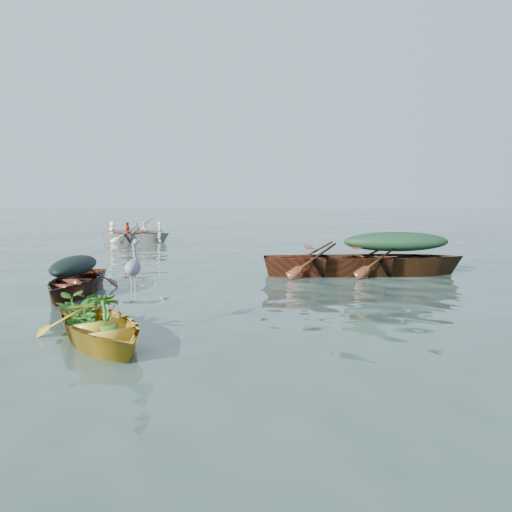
# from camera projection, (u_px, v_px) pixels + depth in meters

# --- Properties ---
(ground) EXTENTS (140.00, 140.00, 0.00)m
(ground) POSITION_uv_depth(u_px,v_px,m) (199.00, 295.00, 10.72)
(ground) COLOR #374D41
(ground) RESTS_ON ground
(yellow_dinghy) EXTENTS (3.18, 3.42, 0.89)m
(yellow_dinghy) POSITION_uv_depth(u_px,v_px,m) (100.00, 343.00, 7.28)
(yellow_dinghy) COLOR #B98424
(yellow_dinghy) RESTS_ON ground
(dark_covered_boat) EXTENTS (1.78, 3.84, 0.93)m
(dark_covered_boat) POSITION_uv_depth(u_px,v_px,m) (75.00, 294.00, 10.82)
(dark_covered_boat) COLOR #4F2612
(dark_covered_boat) RESTS_ON ground
(green_tarp_boat) EXTENTS (5.28, 2.15, 1.25)m
(green_tarp_boat) POSITION_uv_depth(u_px,v_px,m) (395.00, 275.00, 13.44)
(green_tarp_boat) COLOR #512913
(green_tarp_boat) RESTS_ON ground
(open_wooden_boat) EXTENTS (5.17, 2.04, 1.22)m
(open_wooden_boat) POSITION_uv_depth(u_px,v_px,m) (331.00, 275.00, 13.40)
(open_wooden_boat) COLOR maroon
(open_wooden_boat) RESTS_ON ground
(rowed_boat) EXTENTS (4.33, 1.72, 1.00)m
(rowed_boat) POSITION_uv_depth(u_px,v_px,m) (136.00, 242.00, 22.65)
(rowed_boat) COLOR beige
(rowed_boat) RESTS_ON ground
(dark_tarp_cover) EXTENTS (0.98, 2.11, 0.40)m
(dark_tarp_cover) POSITION_uv_depth(u_px,v_px,m) (74.00, 264.00, 10.73)
(dark_tarp_cover) COLOR black
(dark_tarp_cover) RESTS_ON dark_covered_boat
(green_tarp_cover) EXTENTS (2.90, 1.19, 0.52)m
(green_tarp_cover) POSITION_uv_depth(u_px,v_px,m) (396.00, 242.00, 13.33)
(green_tarp_cover) COLOR #15341B
(green_tarp_cover) RESTS_ON green_tarp_boat
(thwart_benches) EXTENTS (2.60, 1.18, 0.04)m
(thwart_benches) POSITION_uv_depth(u_px,v_px,m) (331.00, 252.00, 13.32)
(thwart_benches) COLOR #572214
(thwart_benches) RESTS_ON open_wooden_boat
(heron) EXTENTS (0.47, 0.49, 0.92)m
(heron) POSITION_uv_depth(u_px,v_px,m) (133.00, 278.00, 7.52)
(heron) COLOR gray
(heron) RESTS_ON yellow_dinghy
(dinghy_weeds) EXTENTS (1.11, 1.14, 0.60)m
(dinghy_weeds) POSITION_uv_depth(u_px,v_px,m) (89.00, 287.00, 7.65)
(dinghy_weeds) COLOR #2A661A
(dinghy_weeds) RESTS_ON yellow_dinghy
(rowers) EXTENTS (3.06, 1.46, 0.76)m
(rowers) POSITION_uv_depth(u_px,v_px,m) (136.00, 223.00, 22.54)
(rowers) COLOR white
(rowers) RESTS_ON rowed_boat
(oars) EXTENTS (0.88, 2.65, 0.06)m
(oars) POSITION_uv_depth(u_px,v_px,m) (136.00, 231.00, 22.58)
(oars) COLOR #975D39
(oars) RESTS_ON rowed_boat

